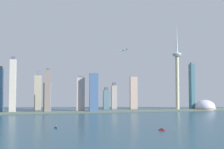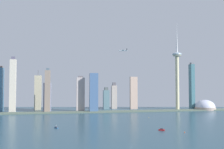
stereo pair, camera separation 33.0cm
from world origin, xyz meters
name	(u,v)px [view 1 (the left image)]	position (x,y,z in m)	size (l,w,h in m)	color
ground_plane	(131,146)	(0.00, 0.00, 0.00)	(6000.00, 6000.00, 0.00)	#284858
waterfront_pier	(95,112)	(0.00, 455.99, 1.63)	(934.21, 42.92, 3.27)	#566658
observation_tower	(177,69)	(289.67, 477.29, 140.58)	(32.16, 32.16, 304.83)	beige
stadium_dome	(205,107)	(387.30, 467.49, 9.20)	(70.29, 70.29, 49.91)	#A79488
skyscraper_0	(192,86)	(352.49, 493.49, 81.58)	(13.56, 20.94, 166.96)	#42717D
skyscraper_1	(134,93)	(152.51, 549.17, 58.38)	(26.29, 13.26, 116.76)	tan
skyscraper_2	(94,93)	(-2.74, 466.22, 62.13)	(26.68, 27.06, 124.25)	#44628D
skyscraper_3	(13,85)	(-255.17, 493.25, 85.11)	(17.88, 15.29, 175.89)	beige
skyscraper_4	(114,96)	(84.17, 571.32, 44.65)	(19.62, 15.49, 96.43)	#A99A91
skyscraper_5	(106,99)	(52.06, 555.11, 36.24)	(20.87, 22.93, 79.11)	slate
skyscraper_7	(38,93)	(-187.21, 573.30, 60.06)	(23.07, 16.84, 139.11)	#AFA789
skyscraper_8	(47,91)	(-147.59, 474.34, 67.48)	(16.49, 17.05, 139.60)	gray
skyscraper_9	(47,97)	(-150.20, 506.89, 47.78)	(24.43, 22.56, 99.64)	#9194B2
skyscraper_10	(80,94)	(-43.41, 491.65, 56.38)	(26.67, 20.36, 116.07)	#B4A6A5
skyscraper_11	(1,89)	(-300.84, 538.38, 72.72)	(12.91, 27.85, 149.33)	teal
boat_1	(162,130)	(86.44, 107.35, 1.50)	(11.74, 8.96, 3.99)	#AC1B1E
boat_2	(56,128)	(-107.57, 168.40, 1.18)	(8.94, 10.53, 6.73)	#1E5186
channel_buoy_0	(149,117)	(125.15, 295.96, 0.89)	(1.08, 1.08, 1.79)	yellow
channel_buoy_2	(185,132)	(118.26, 78.96, 1.20)	(1.93, 1.93, 2.40)	#E54C19
airplane	(123,50)	(97.43, 478.91, 202.49)	(28.88, 25.48, 8.15)	silver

